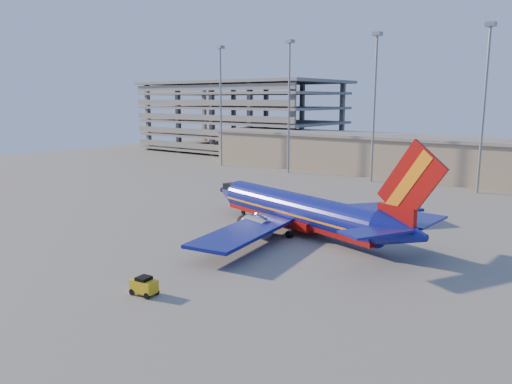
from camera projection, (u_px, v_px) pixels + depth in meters
ground at (244, 234)px, 60.72m from camera, size 220.00×220.00×0.00m
terminal_building at (468, 160)px, 98.81m from camera, size 122.00×16.00×8.50m
parking_garage at (241, 114)px, 153.46m from camera, size 62.00×32.00×21.40m
light_mast_row at (426, 91)px, 90.12m from camera, size 101.60×1.60×28.65m
aircraft_main at (303, 212)px, 60.60m from camera, size 36.14×34.31×12.47m
baggage_tug at (144, 285)px, 41.64m from camera, size 2.35×1.58×1.59m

